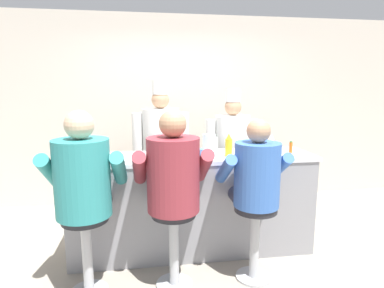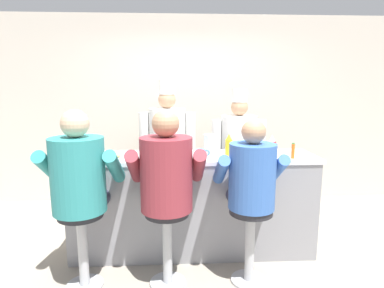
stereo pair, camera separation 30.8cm
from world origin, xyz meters
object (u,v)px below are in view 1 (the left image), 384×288
Objects in this scene: diner_seated_teal at (84,183)px; diner_seated_blue at (255,180)px; water_pitcher_clear at (209,144)px; breakfast_plate at (115,160)px; hot_sauce_bottle_orange at (291,149)px; diner_seated_maroon at (173,179)px; ketchup_bottle_red at (271,147)px; cook_in_whites_near at (161,146)px; cereal_bowl at (79,157)px; coffee_mug_tan at (169,153)px; coffee_mug_blue at (202,153)px; mustard_bottle_yellow at (229,146)px; cook_in_whites_far at (232,151)px.

diner_seated_teal is 1.06× the size of diner_seated_blue.
water_pitcher_clear reaches higher than breakfast_plate.
hot_sauce_bottle_orange is 0.10× the size of diner_seated_maroon.
diner_seated_teal is at bearing -169.10° from ketchup_bottle_red.
diner_seated_blue is 1.53m from cook_in_whites_near.
coffee_mug_tan is (0.84, -0.02, 0.02)m from cereal_bowl.
cereal_bowl is at bearing -174.12° from water_pitcher_clear.
hot_sauce_bottle_orange reaches higher than coffee_mug_blue.
diner_seated_maroon is (-0.98, -0.33, -0.18)m from ketchup_bottle_red.
water_pitcher_clear is (-0.76, 0.28, 0.03)m from hot_sauce_bottle_orange.
coffee_mug_tan is at bearing 34.07° from diner_seated_teal.
cook_in_whites_near is at bearing 125.01° from mustard_bottle_yellow.
cook_in_whites_near is at bearing 111.00° from coffee_mug_blue.
hot_sauce_bottle_orange is 0.88m from coffee_mug_blue.
cook_in_whites_far is at bearing 71.66° from mustard_bottle_yellow.
ketchup_bottle_red is at bearing -3.16° from breakfast_plate.
water_pitcher_clear is 0.11× the size of cook_in_whites_near.
cook_in_whites_far reaches higher than ketchup_bottle_red.
coffee_mug_blue is at bearing 53.84° from diner_seated_maroon.
cook_in_whites_near is at bearing 91.95° from coffee_mug_tan.
ketchup_bottle_red is at bearing -9.28° from coffee_mug_tan.
cereal_bowl is 0.09× the size of cook_in_whites_near.
diner_seated_teal reaches higher than coffee_mug_blue.
breakfast_plate is at bearing 176.84° from ketchup_bottle_red.
cook_in_whites_near is at bearing 141.38° from hot_sauce_bottle_orange.
ketchup_bottle_red is 1.43m from cook_in_whites_near.
cook_in_whites_far reaches higher than diner_seated_blue.
diner_seated_maroon is at bearing -126.16° from coffee_mug_blue.
cereal_bowl is (-0.34, 0.10, 0.01)m from breakfast_plate.
ketchup_bottle_red is 1.67× the size of coffee_mug_blue.
diner_seated_blue is (-0.49, -0.37, -0.19)m from hot_sauce_bottle_orange.
mustard_bottle_yellow is 1.70× the size of coffee_mug_tan.
ketchup_bottle_red is 0.16× the size of diner_seated_blue.
cereal_bowl is 1.80m from cook_in_whites_far.
diner_seated_maroon reaches higher than cereal_bowl.
cook_in_whites_far is at bearing 37.36° from diner_seated_teal.
ketchup_bottle_red reaches higher than coffee_mug_blue.
ketchup_bottle_red is at bearing -9.82° from coffee_mug_blue.
water_pitcher_clear is at bearing -126.41° from cook_in_whites_far.
diner_seated_blue is at bearing -0.19° from diner_seated_teal.
hot_sauce_bottle_orange reaches higher than coffee_mug_tan.
mustard_bottle_yellow is 1.09m from cook_in_whites_near.
diner_seated_teal is (-1.03, -0.44, -0.12)m from coffee_mug_blue.
diner_seated_maroon is at bearing -31.24° from cereal_bowl.
mustard_bottle_yellow is at bearing 104.32° from diner_seated_blue.
water_pitcher_clear is 1.28m from cereal_bowl.
water_pitcher_clear is at bearing 55.78° from diner_seated_maroon.
diner_seated_maroon reaches higher than water_pitcher_clear.
water_pitcher_clear is (-0.16, 0.18, -0.01)m from mustard_bottle_yellow.
water_pitcher_clear is at bearing 131.08° from mustard_bottle_yellow.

